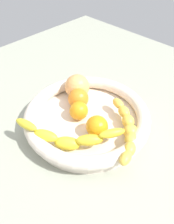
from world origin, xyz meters
TOP-DOWN VIEW (x-y plane):
  - kitchen_counter at (0.00, 0.00)cm, footprint 120.00×120.00cm
  - fruit_bowl at (0.00, 0.00)cm, footprint 34.48×34.48cm
  - banana_draped_left at (11.49, 2.90)cm, footprint 16.64×17.22cm
  - banana_draped_right at (2.89, -9.66)cm, footprint 22.87×17.73cm
  - orange_front at (5.45, -1.95)cm, footprint 5.73×5.73cm
  - orange_mid_left at (-2.28, -0.91)cm, footprint 5.21×5.21cm
  - orange_mid_right at (-5.73, 2.27)cm, footprint 6.03×6.03cm
  - peach_blush at (-9.36, 5.33)cm, footprint 7.51×7.51cm

SIDE VIEW (x-z plane):
  - kitchen_counter at x=0.00cm, z-range 0.00..3.00cm
  - fruit_bowl at x=0.00cm, z-range 3.10..8.70cm
  - banana_draped_left at x=11.49cm, z-range 5.28..9.77cm
  - orange_mid_left at x=-2.28cm, z-range 5.00..10.21cm
  - orange_front at x=5.45cm, z-range 5.00..10.73cm
  - orange_mid_right at x=-5.73cm, z-range 5.00..11.03cm
  - banana_draped_right at x=2.89cm, z-range 5.23..10.91cm
  - peach_blush at x=-9.36cm, z-range 5.00..12.52cm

